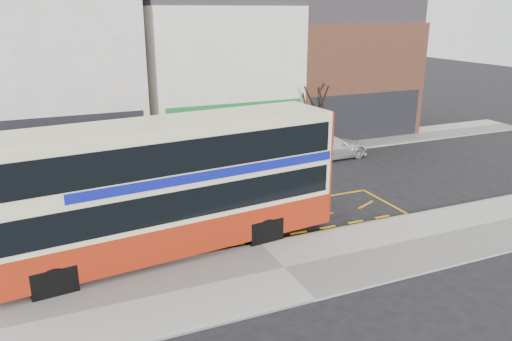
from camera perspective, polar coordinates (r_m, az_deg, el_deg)
name	(u,v)px	position (r m, az deg, el deg)	size (l,w,h in m)	color
ground	(257,243)	(18.76, 0.08, -8.29)	(120.00, 120.00, 0.00)	black
pavement	(284,269)	(16.88, 3.24, -11.21)	(40.00, 4.00, 0.15)	#A3A09A
kerb	(261,245)	(18.42, 0.55, -8.55)	(40.00, 0.15, 0.15)	gray
far_pavement	(180,162)	(28.50, -8.73, 0.94)	(50.00, 3.00, 0.15)	#A3A09A
road_markings	(241,227)	(20.10, -1.74, -6.43)	(14.00, 3.40, 0.01)	orange
terrace_left	(61,65)	(30.61, -21.38, 11.14)	(8.00, 8.01, 11.80)	white
terrace_green_shop	(213,63)	(32.27, -4.88, 12.11)	(9.00, 8.01, 11.30)	white
terrace_right	(335,65)	(36.18, 9.07, 11.78)	(9.00, 8.01, 10.30)	#9C593E
double_decker_bus	(172,186)	(17.48, -9.62, -1.71)	(12.08, 3.98, 4.74)	beige
bus_stop_post	(140,216)	(16.52, -13.09, -5.06)	(0.76, 0.14, 3.03)	black
car_grey	(181,164)	(26.11, -8.55, 0.72)	(1.40, 4.01, 1.32)	#404447
car_white	(328,146)	(29.36, 8.27, 2.74)	(1.98, 4.86, 1.41)	silver
street_tree_right	(314,93)	(30.56, 6.67, 8.75)	(2.37, 2.37, 5.13)	black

